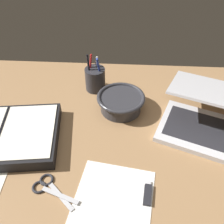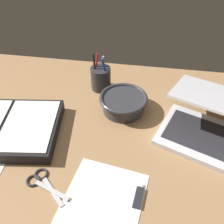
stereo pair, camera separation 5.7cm
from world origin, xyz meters
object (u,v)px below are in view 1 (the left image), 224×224
laptop (213,119)px  bowl (121,102)px  pen_cup (95,79)px  scissors (47,187)px  planner (2,136)px

laptop → bowl: 31.07cm
laptop → bowl: bearing=-174.7°
pen_cup → scissors: size_ratio=1.13×
pen_cup → scissors: pen_cup is taller
pen_cup → planner: bearing=-132.0°
pen_cup → bowl: bearing=-48.7°
laptop → scissors: laptop is taller
planner → scissors: bearing=-48.6°
bowl → laptop: bearing=-15.6°
bowl → scissors: bearing=-119.5°
laptop → planner: 67.25cm
planner → laptop: bearing=0.1°
pen_cup → planner: pen_cup is taller
planner → scissors: (18.04, -15.72, -1.79)cm
pen_cup → scissors: 45.86cm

